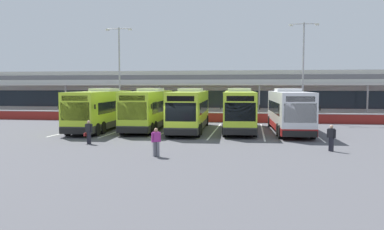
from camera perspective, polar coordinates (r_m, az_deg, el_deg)
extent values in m
plane|color=#4C4C51|center=(30.00, -1.74, -3.45)|extent=(200.00, 200.00, 0.00)
cube|color=#B7B7B2|center=(56.52, 3.17, 2.90)|extent=(70.00, 10.00, 5.50)
cube|color=#19232D|center=(51.54, 2.64, 2.29)|extent=(66.00, 0.08, 2.20)
cube|color=#4C4C51|center=(51.52, 2.65, 5.45)|extent=(68.00, 0.08, 0.60)
cube|color=beige|center=(50.04, 2.47, 4.41)|extent=(67.00, 3.00, 0.24)
cube|color=gray|center=(56.54, 3.18, 5.94)|extent=(70.00, 10.00, 0.50)
cylinder|color=#999999|center=(54.17, -17.66, 1.97)|extent=(0.20, 0.20, 4.20)
cylinder|color=#999999|center=(49.94, -4.78, 1.99)|extent=(0.20, 0.20, 4.20)
cylinder|color=#999999|center=(48.60, 9.60, 1.88)|extent=(0.20, 0.20, 4.20)
cylinder|color=#999999|center=(50.37, 23.86, 1.67)|extent=(0.20, 0.20, 4.20)
cube|color=maroon|center=(44.22, 1.63, -0.35)|extent=(60.00, 0.36, 1.00)
cube|color=#B2B2B2|center=(44.18, 1.63, 0.36)|extent=(60.00, 0.40, 0.10)
cube|color=#B7DB2D|center=(37.11, -12.91, 0.86)|extent=(3.07, 12.10, 3.19)
cube|color=#333333|center=(37.21, -12.88, -1.16)|extent=(3.09, 12.12, 0.56)
cube|color=black|center=(37.48, -12.72, 1.27)|extent=(2.99, 9.70, 0.96)
cube|color=black|center=(31.55, -16.43, 0.50)|extent=(2.31, 0.20, 1.40)
cube|color=black|center=(31.50, -16.48, 2.31)|extent=(2.05, 0.17, 0.40)
cube|color=silver|center=(38.01, -12.46, 3.56)|extent=(2.17, 2.89, 0.28)
cube|color=black|center=(31.58, -16.45, -2.23)|extent=(2.45, 0.27, 0.44)
cube|color=black|center=(31.33, -13.74, 1.17)|extent=(0.09, 0.12, 0.36)
cube|color=black|center=(32.43, -18.58, 1.17)|extent=(0.09, 0.12, 0.36)
cylinder|color=black|center=(41.24, -9.23, -0.70)|extent=(0.36, 1.05, 1.04)
cylinder|color=black|center=(41.94, -12.38, -0.67)|extent=(0.36, 1.05, 1.04)
cylinder|color=black|center=(33.82, -12.72, -1.80)|extent=(0.36, 1.05, 1.04)
cylinder|color=black|center=(34.66, -16.46, -1.73)|extent=(0.36, 1.05, 1.04)
cylinder|color=black|center=(32.50, -13.52, -2.05)|extent=(0.36, 1.05, 1.04)
cylinder|color=black|center=(33.38, -17.39, -1.97)|extent=(0.36, 1.05, 1.04)
cube|color=#B7DB2D|center=(36.92, -6.24, 0.92)|extent=(3.07, 12.10, 3.19)
cube|color=#333333|center=(37.02, -6.23, -1.11)|extent=(3.09, 12.12, 0.56)
cube|color=black|center=(37.30, -6.11, 1.33)|extent=(2.99, 9.70, 0.96)
cube|color=black|center=(31.13, -8.58, 0.57)|extent=(2.31, 0.20, 1.40)
cube|color=black|center=(31.08, -8.61, 2.41)|extent=(2.05, 0.17, 0.40)
cube|color=silver|center=(37.84, -5.94, 3.63)|extent=(2.17, 2.89, 0.28)
cube|color=black|center=(31.16, -8.60, -2.19)|extent=(2.45, 0.27, 0.44)
cube|color=black|center=(31.12, -5.83, 1.24)|extent=(0.09, 0.12, 0.36)
cube|color=black|center=(31.85, -10.96, 1.25)|extent=(0.09, 0.12, 0.36)
cylinder|color=black|center=(41.30, -3.24, -0.65)|extent=(0.36, 1.05, 1.04)
cylinder|color=black|center=(41.75, -6.48, -0.62)|extent=(0.36, 1.05, 1.04)
cylinder|color=black|center=(33.66, -5.40, -1.75)|extent=(0.36, 1.05, 1.04)
cylinder|color=black|center=(34.22, -9.33, -1.69)|extent=(0.36, 1.05, 1.04)
cylinder|color=black|center=(32.30, -5.89, -2.00)|extent=(0.36, 1.05, 1.04)
cylinder|color=black|center=(32.88, -9.97, -1.93)|extent=(0.36, 1.05, 1.04)
cube|color=#B7DB2D|center=(35.37, -0.35, 0.81)|extent=(3.07, 12.10, 3.19)
cube|color=#333333|center=(35.47, -0.35, -1.31)|extent=(3.09, 12.12, 0.56)
cube|color=black|center=(35.75, -0.28, 1.23)|extent=(2.99, 9.70, 0.96)
cube|color=black|center=(29.46, -1.65, 0.42)|extent=(2.31, 0.20, 1.40)
cube|color=black|center=(29.41, -1.66, 2.36)|extent=(2.05, 0.17, 0.40)
cube|color=silver|center=(36.30, -0.17, 3.63)|extent=(2.17, 2.89, 0.28)
cube|color=black|center=(29.49, -1.67, -2.50)|extent=(2.45, 0.27, 0.44)
cube|color=black|center=(29.63, 1.23, 1.12)|extent=(0.09, 0.12, 0.36)
cube|color=black|center=(30.02, -4.31, 1.15)|extent=(0.09, 0.12, 0.36)
cylinder|color=black|center=(39.93, 2.10, -0.81)|extent=(0.36, 1.05, 1.04)
cylinder|color=black|center=(40.16, -1.30, -0.78)|extent=(0.36, 1.05, 1.04)
cylinder|color=black|center=(32.19, 1.13, -2.00)|extent=(0.36, 1.05, 1.04)
cylinder|color=black|center=(32.48, -3.08, -1.95)|extent=(0.36, 1.05, 1.04)
cylinder|color=black|center=(30.80, 0.90, -2.27)|extent=(0.36, 1.05, 1.04)
cylinder|color=black|center=(31.11, -3.49, -2.22)|extent=(0.36, 1.05, 1.04)
cube|color=#B7DB2D|center=(35.76, 6.79, 0.82)|extent=(3.07, 12.10, 3.19)
cube|color=#333333|center=(35.86, 6.77, -1.28)|extent=(3.09, 12.12, 0.56)
cube|color=black|center=(36.15, 6.78, 1.24)|extent=(2.99, 9.70, 0.96)
cube|color=black|center=(29.82, 6.92, 0.44)|extent=(2.31, 0.20, 1.40)
cube|color=black|center=(29.76, 6.94, 2.36)|extent=(2.05, 0.17, 0.40)
cube|color=silver|center=(36.70, 6.79, 3.61)|extent=(2.17, 2.89, 0.28)
cube|color=black|center=(29.84, 6.90, -2.45)|extent=(2.45, 0.27, 0.44)
cube|color=black|center=(30.20, 9.68, 1.12)|extent=(0.09, 0.12, 0.36)
cube|color=black|center=(30.16, 4.15, 1.16)|extent=(0.09, 0.12, 0.36)
cylinder|color=black|center=(40.48, 8.39, -0.78)|extent=(0.36, 1.05, 1.04)
cylinder|color=black|center=(40.45, 5.00, -0.76)|extent=(0.36, 1.05, 1.04)
cylinder|color=black|center=(32.72, 8.93, -1.95)|extent=(0.36, 1.05, 1.04)
cylinder|color=black|center=(32.69, 4.74, -1.92)|extent=(0.36, 1.05, 1.04)
cylinder|color=black|center=(31.33, 9.05, -2.22)|extent=(0.36, 1.05, 1.04)
cylinder|color=black|center=(31.30, 4.67, -2.19)|extent=(0.36, 1.05, 1.04)
cube|color=silver|center=(35.38, 13.72, 0.69)|extent=(3.07, 12.10, 3.19)
cube|color=#AD1E1E|center=(35.48, 13.68, -1.43)|extent=(3.09, 12.12, 0.56)
cube|color=black|center=(35.76, 13.64, 1.12)|extent=(2.99, 9.70, 0.96)
cube|color=black|center=(29.49, 15.24, 0.28)|extent=(2.31, 0.20, 1.40)
cube|color=black|center=(29.44, 15.28, 2.22)|extent=(2.05, 0.17, 0.40)
cube|color=silver|center=(36.31, 13.55, 3.52)|extent=(2.17, 2.89, 0.28)
cube|color=black|center=(29.52, 15.22, -2.64)|extent=(2.45, 0.27, 0.44)
cube|color=black|center=(30.08, 17.89, 0.97)|extent=(0.09, 0.12, 0.36)
cube|color=black|center=(29.63, 12.37, 1.02)|extent=(0.09, 0.12, 0.36)
cylinder|color=black|center=(40.19, 14.51, -0.91)|extent=(0.36, 1.05, 1.04)
cylinder|color=black|center=(39.91, 11.11, -0.89)|extent=(0.36, 1.05, 1.04)
cylinder|color=black|center=(32.53, 16.51, -2.10)|extent=(0.36, 1.05, 1.04)
cylinder|color=black|center=(32.18, 12.31, -2.09)|extent=(0.36, 1.05, 1.04)
cylinder|color=black|center=(31.16, 16.97, -2.38)|extent=(0.36, 1.05, 1.04)
cylinder|color=black|center=(30.80, 12.59, -2.37)|extent=(0.36, 1.05, 1.04)
cube|color=silver|center=(38.85, -15.53, -1.86)|extent=(0.14, 13.00, 0.01)
cube|color=silver|center=(37.34, -9.63, -2.00)|extent=(0.14, 13.00, 0.01)
cube|color=silver|center=(36.25, -3.31, -2.14)|extent=(0.14, 13.00, 0.01)
cube|color=silver|center=(35.63, 3.32, -2.25)|extent=(0.14, 13.00, 0.01)
cube|color=silver|center=(35.49, 10.10, -2.33)|extent=(0.14, 13.00, 0.01)
cube|color=silver|center=(35.85, 16.83, -2.38)|extent=(0.14, 13.00, 0.01)
cube|color=black|center=(28.42, -14.64, -3.15)|extent=(0.16, 0.20, 0.84)
cube|color=black|center=(28.24, -14.49, -3.20)|extent=(0.16, 0.20, 0.84)
cube|color=black|center=(28.25, -14.59, -1.76)|extent=(0.37, 0.27, 0.56)
cube|color=black|center=(28.37, -14.97, -1.80)|extent=(0.10, 0.11, 0.54)
cube|color=black|center=(28.14, -14.20, -1.84)|extent=(0.10, 0.11, 0.54)
sphere|color=tan|center=(28.21, -14.60, -0.98)|extent=(0.22, 0.22, 0.22)
cube|color=maroon|center=(28.47, -15.05, -2.72)|extent=(0.16, 0.29, 0.22)
cylinder|color=maroon|center=(28.45, -15.06, -2.36)|extent=(0.02, 0.02, 0.16)
cube|color=slate|center=(22.60, -5.42, -4.89)|extent=(0.22, 0.23, 0.84)
cube|color=slate|center=(22.54, -4.93, -4.91)|extent=(0.22, 0.23, 0.84)
cube|color=#A32D89|center=(22.47, -5.18, -3.14)|extent=(0.40, 0.37, 0.56)
cube|color=#A32D89|center=(22.40, -5.71, -3.24)|extent=(0.13, 0.13, 0.54)
cube|color=#A32D89|center=(22.55, -4.66, -3.18)|extent=(0.13, 0.13, 0.54)
sphere|color=tan|center=(22.42, -5.19, -2.15)|extent=(0.22, 0.22, 0.22)
cube|color=black|center=(25.80, 19.22, -3.98)|extent=(0.22, 0.23, 0.84)
cube|color=black|center=(25.63, 19.44, -4.04)|extent=(0.22, 0.23, 0.84)
cube|color=black|center=(25.63, 19.37, -2.46)|extent=(0.40, 0.37, 0.56)
cube|color=black|center=(25.72, 18.92, -2.49)|extent=(0.13, 0.13, 0.54)
cube|color=black|center=(25.55, 19.82, -2.55)|extent=(0.13, 0.13, 0.54)
sphere|color=tan|center=(25.59, 19.39, -1.59)|extent=(0.22, 0.22, 0.22)
cylinder|color=#9E9EA3|center=(48.96, -10.37, 5.87)|extent=(0.20, 0.20, 11.00)
cylinder|color=#9E9EA3|center=(49.42, -10.45, 12.08)|extent=(2.80, 0.10, 0.10)
cube|color=silver|center=(49.87, -12.00, 11.87)|extent=(0.44, 0.28, 0.20)
cube|color=silver|center=(48.97, -8.86, 12.06)|extent=(0.44, 0.28, 0.20)
cylinder|color=#9E9EA3|center=(46.12, 15.65, 5.90)|extent=(0.20, 0.20, 11.00)
cylinder|color=#9E9EA3|center=(46.60, 15.78, 12.48)|extent=(2.80, 0.10, 0.10)
cube|color=silver|center=(46.44, 14.02, 12.42)|extent=(0.44, 0.28, 0.20)
cube|color=silver|center=(46.78, 17.52, 12.29)|extent=(0.44, 0.28, 0.20)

